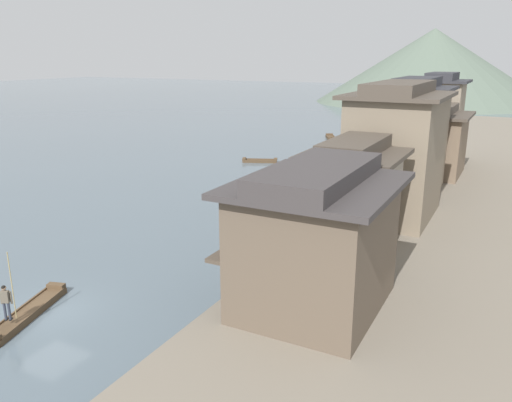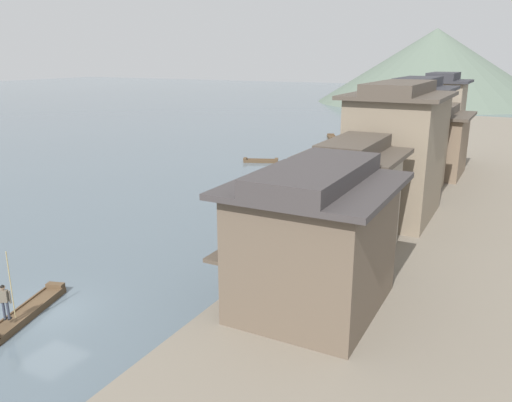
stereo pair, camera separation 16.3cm
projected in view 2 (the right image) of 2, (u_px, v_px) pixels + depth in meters
ground_plane at (47, 311)px, 23.07m from camera, size 400.00×400.00×0.00m
riverbank_right at (488, 193)px, 41.11m from camera, size 18.00×110.00×0.91m
boat_foreground_poled at (26, 313)px, 22.59m from camera, size 2.41×5.18×0.49m
boatman_person at (5, 298)px, 21.10m from camera, size 0.50×0.41×3.04m
boat_moored_nearest at (332, 137)px, 71.26m from camera, size 2.52×3.55×0.48m
boat_moored_second at (285, 234)px, 32.77m from camera, size 1.27×4.95×0.39m
boat_moored_third at (395, 153)px, 59.59m from camera, size 1.61×5.06×0.50m
boat_moored_far at (349, 184)px, 45.11m from camera, size 1.41×5.55×0.66m
boat_midriver_drifting at (261, 161)px, 55.41m from camera, size 3.83×2.30×0.45m
boat_midriver_upstream at (378, 164)px, 53.59m from camera, size 1.48×4.75×0.44m
house_waterfront_nearest at (314, 239)px, 20.93m from camera, size 6.47×7.42×6.14m
house_waterfront_second at (352, 197)px, 27.08m from camera, size 5.27×5.74×6.14m
house_waterfront_tall at (395, 152)px, 32.81m from camera, size 6.26×8.18×8.74m
house_waterfront_narrow at (414, 136)px, 39.52m from camera, size 5.56×6.31×8.74m
house_waterfront_far at (433, 141)px, 45.20m from camera, size 6.46×7.22×6.14m
house_waterfront_end at (439, 118)px, 50.61m from camera, size 5.38×5.46×8.74m
mooring_post_dock_near at (233, 286)px, 22.56m from camera, size 0.20×0.20×0.86m
mooring_post_dock_mid at (293, 240)px, 28.12m from camera, size 0.20×0.20×0.95m
hill_far_west at (434, 66)px, 124.74m from camera, size 56.25×56.25×17.70m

